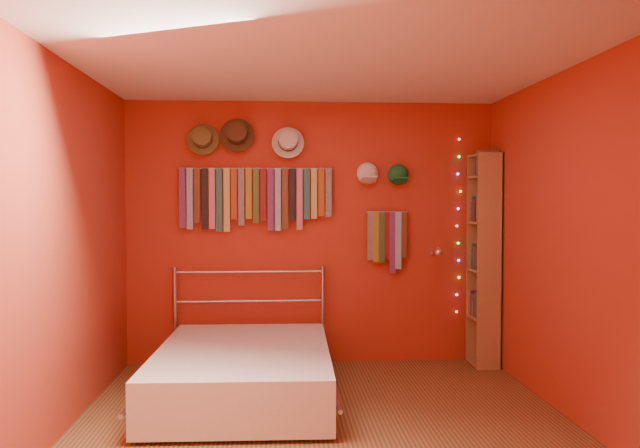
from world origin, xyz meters
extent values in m
plane|color=brown|center=(0.00, 0.00, 0.00)|extent=(3.50, 3.50, 0.00)
cube|color=#9C3019|center=(0.00, 1.75, 1.25)|extent=(3.50, 0.02, 2.50)
cube|color=#9C3019|center=(1.75, 0.00, 1.25)|extent=(0.02, 3.50, 2.50)
cube|color=#9C3019|center=(-1.75, 0.00, 1.25)|extent=(0.02, 3.50, 2.50)
cube|color=white|center=(0.00, 0.00, 2.50)|extent=(3.50, 3.50, 0.02)
cylinder|color=#ABABB0|center=(-0.53, 1.70, 1.86)|extent=(1.45, 0.01, 0.01)
cube|color=#441860|center=(-1.21, 1.69, 1.58)|extent=(0.06, 0.01, 0.56)
cube|color=#7793D4|center=(-1.14, 1.68, 1.58)|extent=(0.06, 0.01, 0.57)
cube|color=#492618|center=(-1.07, 1.68, 1.61)|extent=(0.06, 0.01, 0.51)
cube|color=black|center=(-1.01, 1.69, 1.57)|extent=(0.06, 0.01, 0.58)
cube|color=#BA5D7B|center=(-0.94, 1.68, 1.58)|extent=(0.06, 0.01, 0.57)
cube|color=#195A54|center=(-0.87, 1.68, 1.57)|extent=(0.06, 0.01, 0.59)
cube|color=#CCB351|center=(-0.80, 1.69, 1.56)|extent=(0.06, 0.01, 0.60)
cube|color=maroon|center=(-0.73, 1.68, 1.62)|extent=(0.06, 0.01, 0.48)
cube|color=#121651|center=(-0.66, 1.68, 1.59)|extent=(0.06, 0.01, 0.54)
cube|color=olive|center=(-0.60, 1.69, 1.62)|extent=(0.06, 0.01, 0.48)
cube|color=#315120|center=(-0.53, 1.68, 1.60)|extent=(0.06, 0.01, 0.52)
cube|color=#61120E|center=(-0.46, 1.68, 1.62)|extent=(0.06, 0.01, 0.49)
cube|color=#4F1966|center=(-0.39, 1.69, 1.57)|extent=(0.06, 0.01, 0.59)
cube|color=#6F94C6|center=(-0.32, 1.68, 1.57)|extent=(0.06, 0.01, 0.59)
cube|color=#4A2C18|center=(-0.25, 1.68, 1.58)|extent=(0.06, 0.01, 0.57)
cube|color=black|center=(-0.18, 1.69, 1.61)|extent=(0.06, 0.01, 0.50)
cube|color=#A35173|center=(-0.12, 1.68, 1.57)|extent=(0.06, 0.01, 0.58)
cube|color=#18554D|center=(-0.05, 1.68, 1.62)|extent=(0.06, 0.01, 0.48)
cube|color=#B1A146|center=(0.02, 1.69, 1.63)|extent=(0.06, 0.01, 0.47)
cube|color=brown|center=(0.09, 1.68, 1.64)|extent=(0.06, 0.01, 0.45)
cube|color=navy|center=(0.16, 1.68, 1.63)|extent=(0.06, 0.01, 0.46)
cylinder|color=#ABABB0|center=(0.72, 1.70, 1.45)|extent=(0.40, 0.01, 0.01)
cube|color=navy|center=(0.56, 1.69, 1.22)|extent=(0.06, 0.01, 0.46)
cube|color=olive|center=(0.62, 1.68, 1.21)|extent=(0.06, 0.01, 0.48)
cube|color=#235120|center=(0.67, 1.68, 1.21)|extent=(0.06, 0.01, 0.49)
cube|color=maroon|center=(0.72, 1.69, 1.22)|extent=(0.06, 0.01, 0.46)
cube|color=#4A1964|center=(0.78, 1.68, 1.16)|extent=(0.06, 0.01, 0.58)
cube|color=#75A9D1|center=(0.83, 1.68, 1.18)|extent=(0.06, 0.01, 0.55)
cube|color=#482E18|center=(0.88, 1.69, 1.23)|extent=(0.06, 0.01, 0.44)
cylinder|color=brown|center=(-1.02, 1.69, 2.13)|extent=(0.30, 0.07, 0.30)
cylinder|color=brown|center=(-1.02, 1.64, 2.14)|extent=(0.18, 0.15, 0.20)
cylinder|color=#332314|center=(-1.02, 1.66, 2.13)|extent=(0.18, 0.06, 0.18)
cylinder|color=#472F19|center=(-0.70, 1.69, 2.17)|extent=(0.33, 0.08, 0.32)
cylinder|color=#472F19|center=(-0.70, 1.63, 2.18)|extent=(0.19, 0.16, 0.21)
cylinder|color=black|center=(-0.70, 1.66, 2.18)|extent=(0.20, 0.07, 0.20)
cylinder|color=silver|center=(-0.22, 1.69, 2.10)|extent=(0.30, 0.08, 0.30)
cylinder|color=silver|center=(-0.22, 1.64, 2.12)|extent=(0.18, 0.15, 0.20)
cylinder|color=black|center=(-0.22, 1.66, 2.11)|extent=(0.18, 0.06, 0.18)
ellipsoid|color=white|center=(0.53, 1.70, 1.82)|extent=(0.19, 0.15, 0.19)
cube|color=white|center=(0.53, 1.58, 1.76)|extent=(0.14, 0.10, 0.06)
ellipsoid|color=#176B2C|center=(0.83, 1.70, 1.81)|extent=(0.19, 0.14, 0.19)
cube|color=#176B2C|center=(0.83, 1.58, 1.75)|extent=(0.14, 0.10, 0.06)
sphere|color=#FF3333|center=(1.42, 1.71, 2.15)|extent=(0.02, 0.02, 0.02)
sphere|color=#33FF4C|center=(1.42, 1.71, 1.98)|extent=(0.02, 0.02, 0.02)
sphere|color=#4C66FF|center=(1.41, 1.71, 1.82)|extent=(0.02, 0.02, 0.02)
sphere|color=yellow|center=(1.44, 1.71, 1.65)|extent=(0.02, 0.02, 0.02)
sphere|color=#FF4CCC|center=(1.42, 1.71, 1.48)|extent=(0.02, 0.02, 0.02)
sphere|color=#FF3333|center=(1.41, 1.71, 1.31)|extent=(0.02, 0.02, 0.02)
sphere|color=#33FF4C|center=(1.42, 1.71, 1.15)|extent=(0.02, 0.02, 0.02)
sphere|color=#4C66FF|center=(1.43, 1.71, 0.98)|extent=(0.02, 0.02, 0.02)
sphere|color=yellow|center=(1.43, 1.71, 0.81)|extent=(0.02, 0.02, 0.02)
sphere|color=#FF4CCC|center=(1.41, 1.71, 0.65)|extent=(0.02, 0.02, 0.02)
sphere|color=#FF3333|center=(1.41, 1.71, 0.48)|extent=(0.02, 0.02, 0.02)
cylinder|color=#ABABB0|center=(1.17, 1.73, 1.05)|extent=(0.04, 0.03, 0.04)
cylinder|color=#ABABB0|center=(1.17, 1.61, 1.09)|extent=(0.01, 0.26, 0.08)
sphere|color=white|center=(1.17, 1.47, 1.08)|extent=(0.07, 0.07, 0.07)
cube|color=olive|center=(1.62, 1.37, 1.00)|extent=(0.24, 0.02, 2.00)
cube|color=olive|center=(1.62, 1.69, 1.00)|extent=(0.24, 0.02, 2.00)
cube|color=olive|center=(1.74, 1.53, 1.00)|extent=(0.02, 0.34, 2.00)
cube|color=olive|center=(1.62, 1.53, 0.02)|extent=(0.24, 0.32, 0.02)
cube|color=olive|center=(1.62, 1.53, 0.45)|extent=(0.24, 0.32, 0.02)
cube|color=olive|center=(1.62, 1.53, 0.90)|extent=(0.24, 0.32, 0.02)
cube|color=olive|center=(1.62, 1.53, 1.35)|extent=(0.24, 0.32, 0.02)
cube|color=olive|center=(1.62, 1.53, 1.78)|extent=(0.24, 0.32, 0.02)
cube|color=olive|center=(1.62, 1.53, 1.98)|extent=(0.24, 0.32, 0.02)
cylinder|color=#ABABB0|center=(-1.28, 1.65, 0.47)|extent=(0.04, 0.04, 0.94)
cylinder|color=#ABABB0|center=(0.10, 1.65, 0.47)|extent=(0.04, 0.04, 0.94)
cylinder|color=#ABABB0|center=(-0.59, 1.65, 0.35)|extent=(1.38, 0.02, 0.02)
cylinder|color=#ABABB0|center=(-0.59, 1.65, 0.61)|extent=(1.38, 0.02, 0.02)
cylinder|color=#ABABB0|center=(-0.59, 1.65, 0.89)|extent=(1.38, 0.02, 0.02)
cube|color=beige|center=(-0.59, 0.66, 0.22)|extent=(1.37, 1.91, 0.38)
cylinder|color=#ABABB0|center=(-1.28, 0.66, 0.20)|extent=(0.08, 1.88, 0.03)
cylinder|color=#ABABB0|center=(0.10, 0.66, 0.20)|extent=(0.08, 1.88, 0.03)
camera|label=1|loc=(-0.31, -4.21, 1.54)|focal=35.00mm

